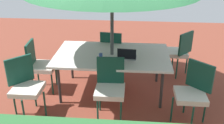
# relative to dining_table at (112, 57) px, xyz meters

# --- Properties ---
(ground_plane) EXTENTS (10.00, 10.00, 0.02)m
(ground_plane) POSITION_rel_dining_table_xyz_m (0.00, 0.00, -0.74)
(ground_plane) COLOR brown
(dining_table) EXTENTS (2.06, 1.25, 0.77)m
(dining_table) POSITION_rel_dining_table_xyz_m (0.00, 0.00, 0.00)
(dining_table) COLOR white
(dining_table) RESTS_ON ground_plane
(chair_northwest) EXTENTS (0.59, 0.59, 0.98)m
(chair_northwest) POSITION_rel_dining_table_xyz_m (-1.32, 0.80, -0.18)
(chair_northwest) COLOR silver
(chair_northwest) RESTS_ON ground_plane
(chair_southwest) EXTENTS (0.59, 0.59, 0.98)m
(chair_southwest) POSITION_rel_dining_table_xyz_m (-1.33, -0.84, -0.18)
(chair_southwest) COLOR silver
(chair_southwest) RESTS_ON ground_plane
(chair_south) EXTENTS (0.48, 0.49, 0.98)m
(chair_south) POSITION_rel_dining_table_xyz_m (0.06, -0.75, -0.18)
(chair_south) COLOR silver
(chair_south) RESTS_ON ground_plane
(chair_northeast) EXTENTS (0.59, 0.59, 0.98)m
(chair_northeast) POSITION_rel_dining_table_xyz_m (1.32, 0.83, -0.18)
(chair_northeast) COLOR silver
(chair_northeast) RESTS_ON ground_plane
(chair_north) EXTENTS (0.46, 0.47, 0.98)m
(chair_north) POSITION_rel_dining_table_xyz_m (-0.03, 0.76, -0.18)
(chair_north) COLOR silver
(chair_north) RESTS_ON ground_plane
(chair_east) EXTENTS (0.48, 0.47, 0.98)m
(chair_east) POSITION_rel_dining_table_xyz_m (1.36, 0.04, -0.18)
(chair_east) COLOR silver
(chair_east) RESTS_ON ground_plane
(laptop) EXTENTS (0.34, 0.27, 0.21)m
(laptop) POSITION_rel_dining_table_xyz_m (-0.28, 0.17, 0.09)
(laptop) COLOR gray
(laptop) RESTS_ON dining_table
(cup) EXTENTS (0.06, 0.06, 0.10)m
(cup) POSITION_rel_dining_table_xyz_m (0.18, 0.21, 0.09)
(cup) COLOR #334C99
(cup) RESTS_ON dining_table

